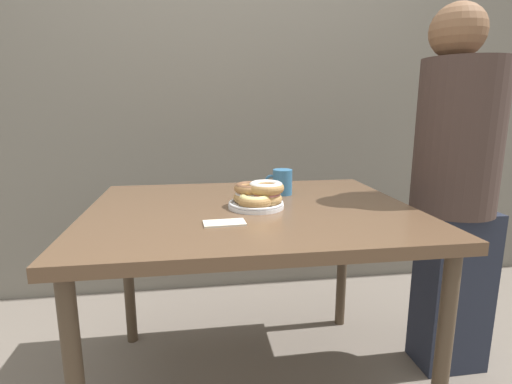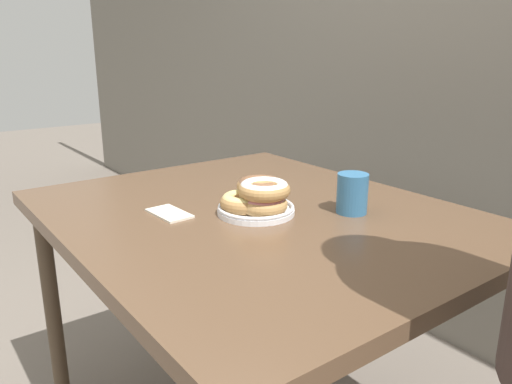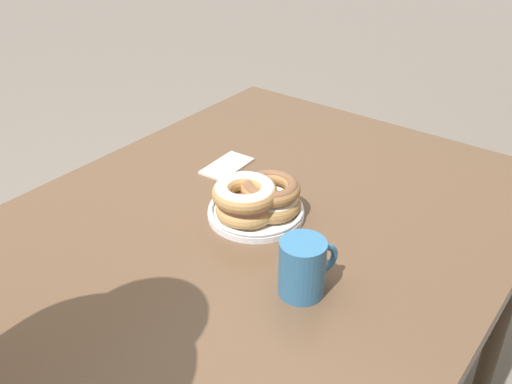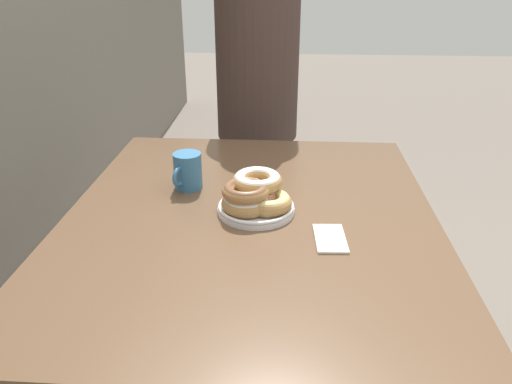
# 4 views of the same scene
# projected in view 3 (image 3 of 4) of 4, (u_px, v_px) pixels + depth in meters

# --- Properties ---
(dining_table) EXTENTS (1.20, 0.99, 0.78)m
(dining_table) POSITION_uv_depth(u_px,v_px,m) (265.00, 242.00, 1.26)
(dining_table) COLOR brown
(dining_table) RESTS_ON ground_plane
(donut_plate) EXTENTS (0.23, 0.21, 0.10)m
(donut_plate) POSITION_uv_depth(u_px,v_px,m) (255.00, 199.00, 1.19)
(donut_plate) COLOR white
(donut_plate) RESTS_ON dining_table
(coffee_mug) EXTENTS (0.12, 0.08, 0.11)m
(coffee_mug) POSITION_uv_depth(u_px,v_px,m) (303.00, 267.00, 0.99)
(coffee_mug) COLOR teal
(coffee_mug) RESTS_ON dining_table
(napkin) EXTENTS (0.14, 0.08, 0.01)m
(napkin) POSITION_uv_depth(u_px,v_px,m) (227.00, 166.00, 1.41)
(napkin) COLOR beige
(napkin) RESTS_ON dining_table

